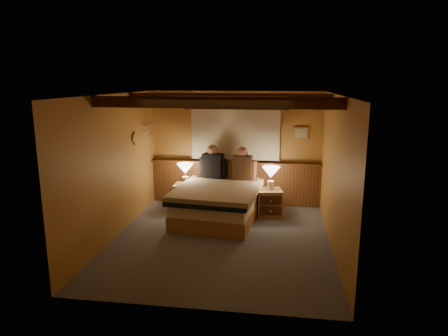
% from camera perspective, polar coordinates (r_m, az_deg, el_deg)
% --- Properties ---
extents(floor, '(4.20, 4.20, 0.00)m').
position_cam_1_polar(floor, '(6.81, -0.42, -10.17)').
color(floor, '#535762').
rests_on(floor, ground).
extents(ceiling, '(4.20, 4.20, 0.00)m').
position_cam_1_polar(ceiling, '(6.29, -0.45, 10.46)').
color(ceiling, '#BB9246').
rests_on(ceiling, wall_back).
extents(wall_back, '(3.60, 0.00, 3.60)m').
position_cam_1_polar(wall_back, '(8.49, 1.68, 2.82)').
color(wall_back, '#B98642').
rests_on(wall_back, floor).
extents(wall_left, '(0.00, 4.20, 4.20)m').
position_cam_1_polar(wall_left, '(6.94, -15.30, 0.20)').
color(wall_left, '#B98642').
rests_on(wall_left, floor).
extents(wall_right, '(0.00, 4.20, 4.20)m').
position_cam_1_polar(wall_right, '(6.43, 15.63, -0.76)').
color(wall_right, '#B98642').
rests_on(wall_right, floor).
extents(wall_front, '(3.60, 0.00, 3.60)m').
position_cam_1_polar(wall_front, '(4.45, -4.48, -6.18)').
color(wall_front, '#B98642').
rests_on(wall_front, floor).
extents(wainscot, '(3.60, 0.23, 0.94)m').
position_cam_1_polar(wainscot, '(8.57, 1.60, -1.96)').
color(wainscot, brown).
rests_on(wainscot, wall_back).
extents(curtain_window, '(2.18, 0.09, 1.11)m').
position_cam_1_polar(curtain_window, '(8.37, 1.64, 4.91)').
color(curtain_window, '#442911').
rests_on(curtain_window, wall_back).
extents(ceiling_beams, '(3.60, 1.65, 0.16)m').
position_cam_1_polar(ceiling_beams, '(6.44, -0.25, 9.70)').
color(ceiling_beams, '#442911').
rests_on(ceiling_beams, ceiling).
extents(coat_rail, '(0.05, 0.55, 0.24)m').
position_cam_1_polar(coat_rail, '(8.28, -10.68, 5.65)').
color(coat_rail, silver).
rests_on(coat_rail, wall_left).
extents(framed_print, '(0.30, 0.04, 0.25)m').
position_cam_1_polar(framed_print, '(8.37, 10.93, 4.89)').
color(framed_print, '#A37651').
rests_on(framed_print, wall_back).
extents(bed, '(1.68, 2.06, 0.66)m').
position_cam_1_polar(bed, '(7.63, -0.82, -4.91)').
color(bed, '#B7834E').
rests_on(bed, floor).
extents(nightstand_left, '(0.48, 0.44, 0.53)m').
position_cam_1_polar(nightstand_left, '(8.27, -5.43, -4.14)').
color(nightstand_left, '#B7834E').
rests_on(nightstand_left, floor).
extents(nightstand_right, '(0.55, 0.51, 0.52)m').
position_cam_1_polar(nightstand_right, '(7.94, 6.42, -4.91)').
color(nightstand_right, '#B7834E').
rests_on(nightstand_right, floor).
extents(lamp_left, '(0.34, 0.34, 0.44)m').
position_cam_1_polar(lamp_left, '(8.12, -5.55, -0.27)').
color(lamp_left, white).
rests_on(lamp_left, nightstand_left).
extents(lamp_right, '(0.35, 0.35, 0.45)m').
position_cam_1_polar(lamp_right, '(7.80, 6.73, -0.80)').
color(lamp_right, white).
rests_on(lamp_right, nightstand_right).
extents(person_left, '(0.58, 0.31, 0.72)m').
position_cam_1_polar(person_left, '(8.16, -1.61, 0.57)').
color(person_left, black).
rests_on(person_left, bed).
extents(person_right, '(0.57, 0.24, 0.69)m').
position_cam_1_polar(person_right, '(8.03, 2.66, 0.29)').
color(person_right, '#4C311E').
rests_on(person_right, bed).
extents(duffel_bag, '(0.59, 0.44, 0.38)m').
position_cam_1_polar(duffel_bag, '(8.27, -5.66, -4.86)').
color(duffel_bag, black).
rests_on(duffel_bag, floor).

